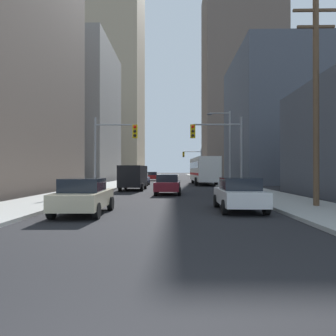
# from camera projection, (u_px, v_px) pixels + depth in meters

# --- Properties ---
(sidewalk_left) EXTENTS (3.80, 160.00, 0.15)m
(sidewalk_left) POSITION_uv_depth(u_px,v_px,m) (129.00, 181.00, 52.71)
(sidewalk_left) COLOR #9E9E99
(sidewalk_left) RESTS_ON ground
(sidewalk_right) EXTENTS (3.80, 160.00, 0.15)m
(sidewalk_right) POSITION_uv_depth(u_px,v_px,m) (214.00, 181.00, 52.42)
(sidewalk_right) COLOR #9E9E99
(sidewalk_right) RESTS_ON ground
(city_bus) EXTENTS (2.95, 11.59, 3.40)m
(city_bus) POSITION_uv_depth(u_px,v_px,m) (204.00, 169.00, 41.00)
(city_bus) COLOR silver
(city_bus) RESTS_ON ground
(cargo_van_black) EXTENTS (2.16, 5.27, 2.26)m
(cargo_van_black) POSITION_uv_depth(u_px,v_px,m) (133.00, 176.00, 29.60)
(cargo_van_black) COLOR black
(cargo_van_black) RESTS_ON ground
(sedan_beige) EXTENTS (1.95, 4.25, 1.52)m
(sedan_beige) POSITION_uv_depth(u_px,v_px,m) (84.00, 196.00, 13.48)
(sedan_beige) COLOR #C6B793
(sedan_beige) RESTS_ON ground
(sedan_white) EXTENTS (1.95, 4.21, 1.52)m
(sedan_white) POSITION_uv_depth(u_px,v_px,m) (239.00, 194.00, 14.64)
(sedan_white) COLOR white
(sedan_white) RESTS_ON ground
(sedan_maroon) EXTENTS (1.96, 4.27, 1.52)m
(sedan_maroon) POSITION_uv_depth(u_px,v_px,m) (168.00, 184.00, 24.51)
(sedan_maroon) COLOR maroon
(sedan_maroon) RESTS_ON ground
(sedan_navy) EXTENTS (1.95, 4.20, 1.52)m
(sedan_navy) POSITION_uv_depth(u_px,v_px,m) (141.00, 179.00, 38.77)
(sedan_navy) COLOR #141E4C
(sedan_navy) RESTS_ON ground
(sedan_red) EXTENTS (1.95, 4.20, 1.52)m
(sedan_red) POSITION_uv_depth(u_px,v_px,m) (152.00, 176.00, 55.56)
(sedan_red) COLOR maroon
(sedan_red) RESTS_ON ground
(traffic_signal_near_left) EXTENTS (3.42, 0.44, 6.00)m
(traffic_signal_near_left) POSITION_uv_depth(u_px,v_px,m) (113.00, 142.00, 25.03)
(traffic_signal_near_left) COLOR gray
(traffic_signal_near_left) RESTS_ON ground
(traffic_signal_near_right) EXTENTS (4.03, 0.44, 6.00)m
(traffic_signal_near_right) POSITION_uv_depth(u_px,v_px,m) (219.00, 142.00, 24.86)
(traffic_signal_near_right) COLOR gray
(traffic_signal_near_right) RESTS_ON ground
(traffic_signal_far_right) EXTENTS (3.71, 0.44, 6.00)m
(traffic_signal_far_right) POSITION_uv_depth(u_px,v_px,m) (193.00, 159.00, 62.24)
(traffic_signal_far_right) COLOR gray
(traffic_signal_far_right) RESTS_ON ground
(utility_pole_right) EXTENTS (2.20, 0.28, 10.22)m
(utility_pole_right) POSITION_uv_depth(u_px,v_px,m) (316.00, 97.00, 15.50)
(utility_pole_right) COLOR brown
(utility_pole_right) RESTS_ON ground
(street_lamp_right) EXTENTS (2.28, 0.32, 7.50)m
(street_lamp_right) POSITION_uv_depth(u_px,v_px,m) (226.00, 142.00, 30.62)
(street_lamp_right) COLOR gray
(street_lamp_right) RESTS_ON ground
(building_left_mid_office) EXTENTS (20.54, 18.11, 22.90)m
(building_left_mid_office) POSITION_uv_depth(u_px,v_px,m) (52.00, 114.00, 54.84)
(building_left_mid_office) COLOR gray
(building_left_mid_office) RESTS_ON ground
(building_left_far_tower) EXTENTS (20.35, 22.38, 61.08)m
(building_left_far_tower) POSITION_uv_depth(u_px,v_px,m) (108.00, 74.00, 96.14)
(building_left_far_tower) COLOR tan
(building_left_far_tower) RESTS_ON ground
(building_right_mid_block) EXTENTS (14.70, 19.27, 18.45)m
(building_right_mid_block) POSITION_uv_depth(u_px,v_px,m) (284.00, 120.00, 47.07)
(building_right_mid_block) COLOR #4C515B
(building_right_mid_block) RESTS_ON ground
(building_right_far_highrise) EXTENTS (22.54, 18.78, 56.31)m
(building_right_far_highrise) POSITION_uv_depth(u_px,v_px,m) (242.00, 82.00, 96.22)
(building_right_far_highrise) COLOR #66564C
(building_right_far_highrise) RESTS_ON ground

